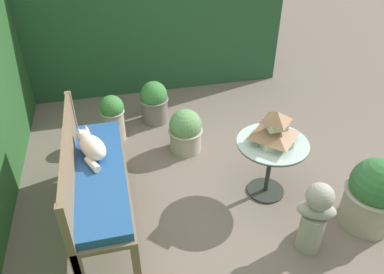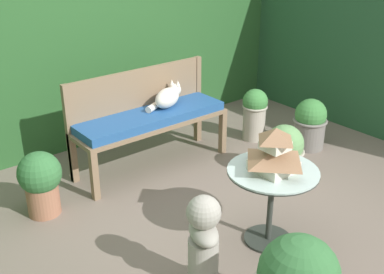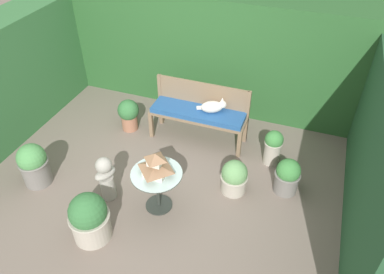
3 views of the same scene
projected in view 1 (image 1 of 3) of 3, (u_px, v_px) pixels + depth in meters
The scene contains 12 objects.
ground at pixel (221, 210), 3.55m from camera, with size 30.00×30.00×0.00m, color #75665B.
foliage_hedge_right at pixel (154, 21), 5.26m from camera, with size 0.70×3.51×1.84m, color #234C2D.
garden_bench at pixel (100, 178), 3.20m from camera, with size 1.55×0.47×0.57m.
bench_backrest at pixel (70, 163), 3.04m from camera, with size 1.55×0.06×0.94m.
cat at pixel (91, 146), 3.27m from camera, with size 0.47×0.32×0.23m.
patio_table at pixel (271, 154), 3.48m from camera, with size 0.66×0.66×0.61m.
pagoda_birdhouse at pixel (275, 130), 3.33m from camera, with size 0.37×0.37×0.33m.
garden_bust at pixel (315, 216), 2.99m from camera, with size 0.28×0.35×0.70m.
potted_plant_hedge_corner at pixel (113, 117), 4.32m from camera, with size 0.28×0.28×0.58m.
potted_plant_bench_left at pixel (185, 131), 4.19m from camera, with size 0.39×0.39×0.51m.
potted_plant_patio_mid at pixel (374, 194), 3.25m from camera, with size 0.51×0.51×0.68m.
potted_plant_bench_right at pixel (154, 102), 4.68m from camera, with size 0.36×0.36×0.54m.
Camera 1 is at (-2.37, 0.85, 2.62)m, focal length 35.00 mm.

